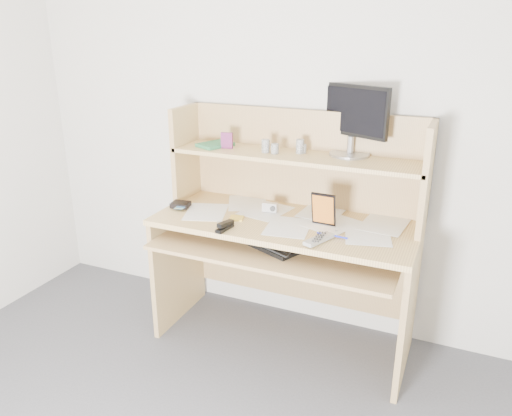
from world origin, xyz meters
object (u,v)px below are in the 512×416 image
at_px(tv_remote, 319,239).
at_px(game_case, 324,209).
at_px(keyboard, 264,242).
at_px(monitor, 353,118).
at_px(desk, 289,225).

height_order(tv_remote, game_case, game_case).
bearing_deg(tv_remote, keyboard, -172.58).
xyz_separation_m(game_case, monitor, (0.06, 0.26, 0.43)).
relative_size(desk, tv_remote, 7.66).
bearing_deg(keyboard, desk, 96.25).
xyz_separation_m(tv_remote, monitor, (0.02, 0.46, 0.51)).
bearing_deg(monitor, desk, -122.60).
distance_m(keyboard, game_case, 0.35).
relative_size(desk, game_case, 7.89).
relative_size(desk, keyboard, 3.14).
xyz_separation_m(keyboard, monitor, (0.34, 0.38, 0.61)).
bearing_deg(monitor, game_case, -79.72).
distance_m(desk, keyboard, 0.22).
xyz_separation_m(tv_remote, game_case, (-0.04, 0.21, 0.08)).
relative_size(keyboard, monitor, 1.12).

